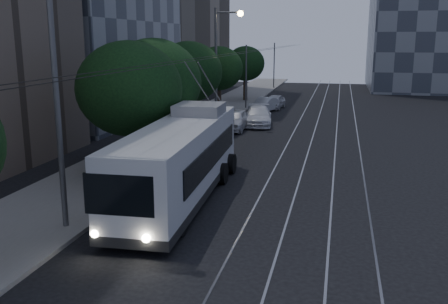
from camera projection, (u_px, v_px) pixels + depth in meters
ground at (236, 227)px, 17.81m from camera, size 120.00×120.00×0.00m
sidewalk at (194, 125)px, 38.44m from camera, size 5.00×90.00×0.15m
tram_rails at (326, 131)px, 36.24m from camera, size 4.52×90.00×0.02m
overhead_wires at (226, 81)px, 37.12m from camera, size 2.23×90.00×6.00m
trolleybus at (181, 159)px, 20.72m from camera, size 3.08×12.30×5.63m
pickup_silver at (187, 153)px, 26.20m from camera, size 4.17×5.61×1.42m
car_white_a at (235, 120)px, 36.57m from camera, size 1.95×4.51×1.52m
car_white_b at (258, 116)px, 38.56m from camera, size 2.69×5.18×1.44m
car_white_c at (264, 105)px, 45.49m from camera, size 2.58×4.18×1.30m
car_white_d at (274, 102)px, 47.73m from camera, size 1.89×3.99×1.32m
tree_1 at (129, 89)px, 23.97m from camera, size 5.10×5.10×6.52m
tree_2 at (153, 82)px, 27.01m from camera, size 5.20×5.20×6.63m
tree_3 at (189, 72)px, 34.78m from camera, size 4.72×4.72×6.43m
tree_4 at (219, 69)px, 41.17m from camera, size 4.02×4.02×5.97m
tree_5 at (246, 64)px, 52.56m from camera, size 4.05×4.05×5.81m
streetlamp_near at (64, 39)px, 16.06m from camera, size 2.63×0.44×10.99m
streetlamp_far at (221, 55)px, 37.14m from camera, size 2.17×0.44×8.79m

